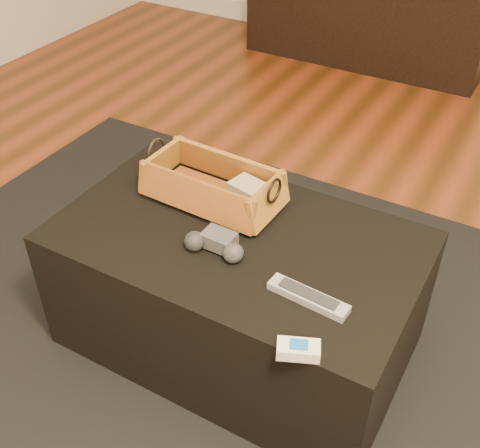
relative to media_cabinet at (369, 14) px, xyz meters
The scene contains 10 objects.
floor 2.61m from the media_cabinet, 75.37° to the right, with size 5.00×5.50×0.01m, color brown.
media_cabinet is the anchor object (origin of this frame).
area_rug 2.44m from the media_cabinet, 79.23° to the right, with size 2.60×2.00×0.01m, color black.
ottoman 2.37m from the media_cabinet, 79.01° to the right, with size 1.00×0.60×0.42m, color black.
tv_remote 2.26m from the media_cabinet, 82.69° to the right, with size 0.21×0.05×0.02m, color black.
cloth_bundle 2.24m from the media_cabinet, 79.27° to the right, with size 0.11×0.08×0.06m, color tan.
wicker_basket 2.25m from the media_cabinet, 82.11° to the right, with size 0.42×0.23×0.14m.
game_controller 2.47m from the media_cabinet, 79.71° to the right, with size 0.17×0.10×0.05m.
silver_remote 2.57m from the media_cabinet, 73.59° to the right, with size 0.21×0.06×0.02m.
cream_gadget 2.74m from the media_cabinet, 73.54° to the right, with size 0.11×0.08×0.03m.
Camera 1 is at (0.44, -0.92, 1.47)m, focal length 45.00 mm.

